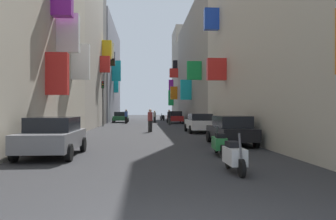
# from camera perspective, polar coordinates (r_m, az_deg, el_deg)

# --- Properties ---
(ground_plane) EXTENTS (140.00, 140.00, 0.00)m
(ground_plane) POSITION_cam_1_polar(r_m,az_deg,el_deg) (34.41, -3.47, -2.82)
(ground_plane) COLOR #2D2D30
(building_left_mid_a) EXTENTS (7.04, 11.69, 20.52)m
(building_left_mid_a) POSITION_cam_1_polar(r_m,az_deg,el_deg) (34.09, -17.45, 14.55)
(building_left_mid_a) COLOR #B2A899
(building_left_mid_a) RESTS_ON ground
(building_left_mid_b) EXTENTS (7.13, 3.15, 16.97)m
(building_left_mid_b) POSITION_cam_1_polar(r_m,az_deg,el_deg) (40.82, -14.99, 9.60)
(building_left_mid_b) COLOR slate
(building_left_mid_b) RESTS_ON ground
(building_left_far) EXTENTS (7.26, 21.57, 14.97)m
(building_left_far) POSITION_cam_1_polar(r_m,az_deg,el_deg) (54.42, -12.20, 6.15)
(building_left_far) COLOR gray
(building_left_far) RESTS_ON ground
(building_right_mid_a) EXTENTS (7.37, 24.25, 13.48)m
(building_right_mid_a) POSITION_cam_1_polar(r_m,az_deg,el_deg) (41.09, 7.74, 7.07)
(building_right_mid_a) COLOR gray
(building_right_mid_a) RESTS_ON ground
(building_right_mid_b) EXTENTS (7.34, 3.98, 12.76)m
(building_right_mid_b) POSITION_cam_1_polar(r_m,az_deg,el_deg) (54.87, 4.67, 4.95)
(building_right_mid_b) COLOR #9E9384
(building_right_mid_b) RESTS_ON ground
(building_right_mid_c) EXTENTS (6.93, 8.34, 16.20)m
(building_right_mid_c) POSITION_cam_1_polar(r_m,az_deg,el_deg) (61.11, 3.80, 6.06)
(building_right_mid_c) COLOR #9E9384
(building_right_mid_c) RESTS_ON ground
(parked_car_green) EXTENTS (2.03, 4.07, 1.43)m
(parked_car_green) POSITION_cam_1_polar(r_m,az_deg,el_deg) (45.40, -8.10, -1.16)
(parked_car_green) COLOR #236638
(parked_car_green) RESTS_ON ground
(parked_car_red) EXTENTS (1.92, 4.45, 1.53)m
(parked_car_red) POSITION_cam_1_polar(r_m,az_deg,el_deg) (42.45, 1.22, -1.19)
(parked_car_red) COLOR #B21E1E
(parked_car_red) RESTS_ON ground
(parked_car_grey) EXTENTS (2.00, 3.91, 1.46)m
(parked_car_grey) POSITION_cam_1_polar(r_m,az_deg,el_deg) (13.25, -19.17, -4.19)
(parked_car_grey) COLOR slate
(parked_car_grey) RESTS_ON ground
(parked_car_black) EXTENTS (1.86, 4.09, 1.44)m
(parked_car_black) POSITION_cam_1_polar(r_m,az_deg,el_deg) (16.76, 10.75, -3.34)
(parked_car_black) COLOR black
(parked_car_black) RESTS_ON ground
(parked_car_white) EXTENTS (1.91, 4.09, 1.43)m
(parked_car_white) POSITION_cam_1_polar(r_m,az_deg,el_deg) (25.30, 5.42, -2.16)
(parked_car_white) COLOR white
(parked_car_white) RESTS_ON ground
(scooter_black) EXTENTS (0.69, 1.82, 1.13)m
(scooter_black) POSITION_cam_1_polar(r_m,az_deg,el_deg) (51.97, -0.97, -1.31)
(scooter_black) COLOR black
(scooter_black) RESTS_ON ground
(scooter_white) EXTENTS (0.45, 1.84, 1.13)m
(scooter_white) POSITION_cam_1_polar(r_m,az_deg,el_deg) (9.52, 11.31, -7.73)
(scooter_white) COLOR silver
(scooter_white) RESTS_ON ground
(scooter_green) EXTENTS (0.51, 1.93, 1.13)m
(scooter_green) POSITION_cam_1_polar(r_m,az_deg,el_deg) (12.91, 8.79, -5.66)
(scooter_green) COLOR #287F3D
(scooter_green) RESTS_ON ground
(pedestrian_crossing) EXTENTS (0.53, 0.53, 1.75)m
(pedestrian_crossing) POSITION_cam_1_polar(r_m,az_deg,el_deg) (41.28, -7.19, -1.11)
(pedestrian_crossing) COLOR black
(pedestrian_crossing) RESTS_ON ground
(pedestrian_near_left) EXTENTS (0.45, 0.45, 1.72)m
(pedestrian_near_left) POSITION_cam_1_polar(r_m,az_deg,el_deg) (36.98, 0.19, -1.28)
(pedestrian_near_left) COLOR #383838
(pedestrian_near_left) RESTS_ON ground
(pedestrian_near_right) EXTENTS (0.40, 0.40, 1.58)m
(pedestrian_near_right) POSITION_cam_1_polar(r_m,az_deg,el_deg) (43.73, -2.32, -1.17)
(pedestrian_near_right) COLOR black
(pedestrian_near_right) RESTS_ON ground
(pedestrian_mid_street) EXTENTS (0.53, 0.53, 1.78)m
(pedestrian_mid_street) POSITION_cam_1_polar(r_m,az_deg,el_deg) (25.82, -3.08, -1.81)
(pedestrian_mid_street) COLOR black
(pedestrian_mid_street) RESTS_ON ground
(traffic_light_near_corner) EXTENTS (0.26, 0.34, 4.69)m
(traffic_light_near_corner) POSITION_cam_1_polar(r_m,az_deg,el_deg) (34.96, -11.11, 2.41)
(traffic_light_near_corner) COLOR #2D2D2D
(traffic_light_near_corner) RESTS_ON ground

